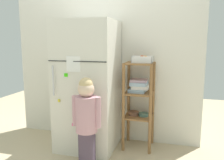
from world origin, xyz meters
name	(u,v)px	position (x,y,z in m)	size (l,w,h in m)	color
ground_plane	(96,147)	(0.00, 0.00, 0.00)	(6.00, 6.00, 0.00)	tan
kitchen_wall_back	(104,63)	(0.00, 0.36, 1.03)	(2.50, 0.03, 2.05)	silver
refrigerator	(88,86)	(-0.11, 0.02, 0.78)	(0.68, 0.66, 1.55)	silver
child_standing	(87,114)	(0.06, -0.45, 0.58)	(0.31, 0.23, 0.95)	#4C3E4F
pantry_shelf_unit	(139,96)	(0.50, 0.16, 0.66)	(0.35, 0.34, 1.06)	olive
fruit_bin	(143,59)	(0.54, 0.15, 1.10)	(0.24, 0.16, 0.08)	white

